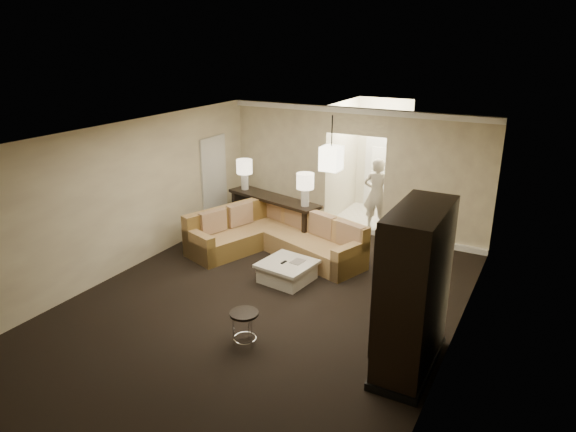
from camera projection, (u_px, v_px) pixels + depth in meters
The scene contains 19 objects.
ground at pixel (262, 305), 8.55m from camera, with size 8.00×8.00×0.00m, color black.
wall_back at pixel (354, 171), 11.41m from camera, with size 6.00×0.04×2.80m, color beige.
wall_front at pixel (38, 359), 4.77m from camera, with size 6.00×0.04×2.80m, color beige.
wall_left at pixel (122, 199), 9.44m from camera, with size 0.04×8.00×2.80m, color beige.
wall_right at pixel (456, 265), 6.74m from camera, with size 0.04×8.00×2.80m, color beige.
ceiling at pixel (259, 138), 7.62m from camera, with size 6.00×8.00×0.02m, color white.
crown_molding at pixel (356, 111), 10.92m from camera, with size 6.00×0.10×0.12m, color white.
baseboard at pixel (351, 228), 11.81m from camera, with size 6.00×0.10×0.12m, color white.
side_door at pixel (214, 182), 11.86m from camera, with size 0.05×0.90×2.10m, color silver.
foyer at pixel (374, 163), 12.55m from camera, with size 1.44×2.02×2.80m.
sectional_sofa at pixel (276, 237), 10.51m from camera, with size 3.55×2.54×0.89m.
coffee_table at pixel (287, 271), 9.35m from camera, with size 1.01×1.01×0.38m.
console_table at pixel (274, 213), 11.34m from camera, with size 2.41×1.08×0.91m.
armoire at pixel (413, 294), 6.64m from camera, with size 0.67×1.57×2.26m.
drink_table at pixel (244, 321), 7.36m from camera, with size 0.42×0.42×0.52m.
table_lamp_left at pixel (244, 170), 11.64m from camera, with size 0.36×0.36×0.69m.
table_lamp_right at pixel (305, 184), 10.49m from camera, with size 0.36×0.36×0.69m.
pendant_light at pixel (331, 158), 10.14m from camera, with size 0.38×0.38×1.09m.
person at pixel (377, 191), 11.61m from camera, with size 0.67×0.45×1.86m, color beige.
Camera 1 is at (3.98, -6.46, 4.25)m, focal length 32.00 mm.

